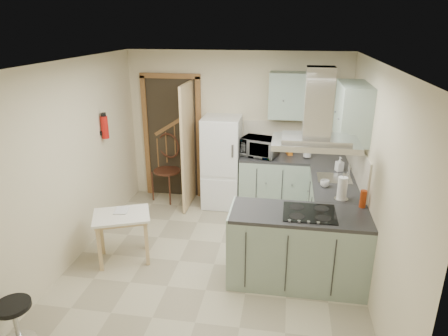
% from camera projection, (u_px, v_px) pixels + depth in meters
% --- Properties ---
extents(floor, '(4.20, 4.20, 0.00)m').
position_uv_depth(floor, '(214.00, 264.00, 5.10)').
color(floor, '#B3AA8B').
rests_on(floor, ground).
extents(ceiling, '(4.20, 4.20, 0.00)m').
position_uv_depth(ceiling, '(212.00, 63.00, 4.24)').
color(ceiling, silver).
rests_on(ceiling, back_wall).
extents(back_wall, '(3.60, 0.00, 3.60)m').
position_uv_depth(back_wall, '(237.00, 128.00, 6.61)').
color(back_wall, beige).
rests_on(back_wall, floor).
extents(left_wall, '(0.00, 4.20, 4.20)m').
position_uv_depth(left_wall, '(70.00, 165.00, 4.94)').
color(left_wall, beige).
rests_on(left_wall, floor).
extents(right_wall, '(0.00, 4.20, 4.20)m').
position_uv_depth(right_wall, '(373.00, 182.00, 4.40)').
color(right_wall, beige).
rests_on(right_wall, floor).
extents(doorway, '(1.10, 0.12, 2.10)m').
position_uv_depth(doorway, '(173.00, 138.00, 6.82)').
color(doorway, brown).
rests_on(doorway, floor).
extents(fridge, '(0.60, 0.60, 1.50)m').
position_uv_depth(fridge, '(222.00, 162.00, 6.54)').
color(fridge, white).
rests_on(fridge, floor).
extents(counter_back, '(1.08, 0.60, 0.90)m').
position_uv_depth(counter_back, '(274.00, 182.00, 6.51)').
color(counter_back, '#9EB2A0').
rests_on(counter_back, floor).
extents(counter_right, '(0.60, 1.95, 0.90)m').
position_uv_depth(counter_right, '(330.00, 203.00, 5.76)').
color(counter_right, '#9EB2A0').
rests_on(counter_right, floor).
extents(splashback, '(1.68, 0.02, 0.50)m').
position_uv_depth(splashback, '(295.00, 137.00, 6.49)').
color(splashback, beige).
rests_on(splashback, counter_back).
extents(wall_cabinet_back, '(0.85, 0.35, 0.70)m').
position_uv_depth(wall_cabinet_back, '(297.00, 96.00, 6.10)').
color(wall_cabinet_back, '#9EB2A0').
rests_on(wall_cabinet_back, back_wall).
extents(wall_cabinet_right, '(0.35, 0.90, 0.70)m').
position_uv_depth(wall_cabinet_right, '(352.00, 112.00, 5.01)').
color(wall_cabinet_right, '#9EB2A0').
rests_on(wall_cabinet_right, right_wall).
extents(peninsula, '(1.55, 0.65, 0.90)m').
position_uv_depth(peninsula, '(298.00, 248.00, 4.62)').
color(peninsula, '#9EB2A0').
rests_on(peninsula, floor).
extents(hob, '(0.58, 0.50, 0.01)m').
position_uv_depth(hob, '(310.00, 213.00, 4.45)').
color(hob, black).
rests_on(hob, peninsula).
extents(extractor_hood, '(0.90, 0.55, 0.10)m').
position_uv_depth(extractor_hood, '(315.00, 143.00, 4.17)').
color(extractor_hood, silver).
rests_on(extractor_hood, ceiling).
extents(sink, '(0.45, 0.40, 0.01)m').
position_uv_depth(sink, '(334.00, 178.00, 5.44)').
color(sink, silver).
rests_on(sink, counter_right).
extents(fire_extinguisher, '(0.10, 0.10, 0.32)m').
position_uv_depth(fire_extinguisher, '(105.00, 127.00, 5.68)').
color(fire_extinguisher, '#B2140F').
rests_on(fire_extinguisher, left_wall).
extents(drop_leaf_table, '(0.83, 0.74, 0.64)m').
position_uv_depth(drop_leaf_table, '(123.00, 237.00, 5.10)').
color(drop_leaf_table, '#DDBC88').
rests_on(drop_leaf_table, floor).
extents(bentwood_chair, '(0.60, 0.60, 1.03)m').
position_uv_depth(bentwood_chair, '(167.00, 171.00, 6.82)').
color(bentwood_chair, '#54291C').
rests_on(bentwood_chair, floor).
extents(stool, '(0.34, 0.34, 0.45)m').
position_uv_depth(stool, '(16.00, 323.00, 3.78)').
color(stool, black).
rests_on(stool, floor).
extents(microwave, '(0.63, 0.51, 0.30)m').
position_uv_depth(microwave, '(260.00, 147.00, 6.32)').
color(microwave, black).
rests_on(microwave, counter_back).
extents(kettle, '(0.16, 0.16, 0.19)m').
position_uv_depth(kettle, '(307.00, 152.00, 6.25)').
color(kettle, silver).
rests_on(kettle, counter_back).
extents(cereal_box, '(0.12, 0.20, 0.28)m').
position_uv_depth(cereal_box, '(289.00, 146.00, 6.42)').
color(cereal_box, orange).
rests_on(cereal_box, counter_back).
extents(soap_bottle, '(0.13, 0.13, 0.21)m').
position_uv_depth(soap_bottle, '(340.00, 164.00, 5.69)').
color(soap_bottle, '#AFB1BB').
rests_on(soap_bottle, counter_right).
extents(paper_towel, '(0.14, 0.14, 0.29)m').
position_uv_depth(paper_towel, '(342.00, 188.00, 4.76)').
color(paper_towel, silver).
rests_on(paper_towel, counter_right).
extents(cup, '(0.12, 0.12, 0.09)m').
position_uv_depth(cup, '(325.00, 184.00, 5.15)').
color(cup, white).
rests_on(cup, counter_right).
extents(red_bottle, '(0.09, 0.09, 0.21)m').
position_uv_depth(red_bottle, '(363.00, 199.00, 4.57)').
color(red_bottle, '#A0330D').
rests_on(red_bottle, peninsula).
extents(book, '(0.20, 0.25, 0.10)m').
position_uv_depth(book, '(115.00, 207.00, 5.06)').
color(book, '#923048').
rests_on(book, drop_leaf_table).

